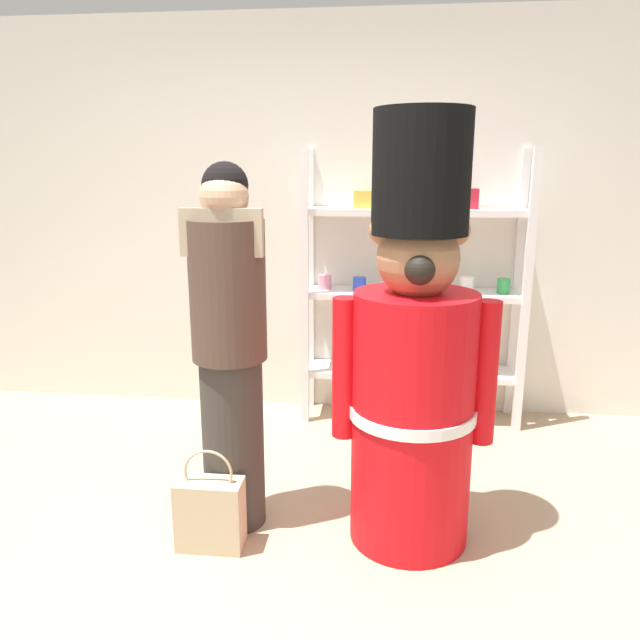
% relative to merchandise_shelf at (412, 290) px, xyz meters
% --- Properties ---
extents(ground_plane, '(6.40, 6.40, 0.00)m').
position_rel_merchandise_shelf_xyz_m(ground_plane, '(-0.59, -1.98, -0.87)').
color(ground_plane, tan).
extents(back_wall, '(6.40, 0.12, 2.60)m').
position_rel_merchandise_shelf_xyz_m(back_wall, '(-0.59, 0.22, 0.43)').
color(back_wall, silver).
rests_on(back_wall, ground_plane).
extents(merchandise_shelf, '(1.42, 0.35, 1.76)m').
position_rel_merchandise_shelf_xyz_m(merchandise_shelf, '(0.00, 0.00, 0.00)').
color(merchandise_shelf, white).
rests_on(merchandise_shelf, ground_plane).
extents(teddy_bear_guard, '(0.70, 0.55, 1.86)m').
position_rel_merchandise_shelf_xyz_m(teddy_bear_guard, '(-0.04, -1.41, -0.06)').
color(teddy_bear_guard, red).
rests_on(teddy_bear_guard, ground_plane).
extents(person_shopper, '(0.35, 0.33, 1.66)m').
position_rel_merchandise_shelf_xyz_m(person_shopper, '(-0.86, -1.37, -0.01)').
color(person_shopper, '#38332D').
rests_on(person_shopper, ground_plane).
extents(shopping_bag, '(0.29, 0.14, 0.46)m').
position_rel_merchandise_shelf_xyz_m(shopping_bag, '(-0.91, -1.59, -0.71)').
color(shopping_bag, '#C1AD89').
rests_on(shopping_bag, ground_plane).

